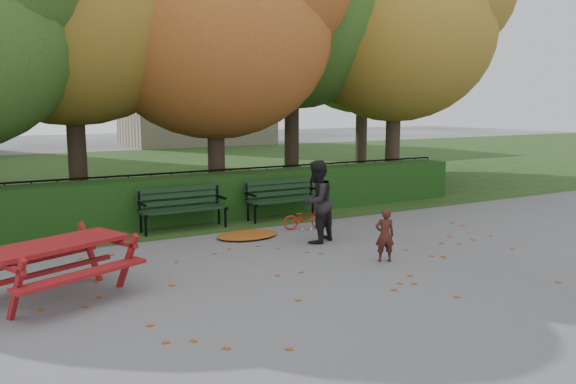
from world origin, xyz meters
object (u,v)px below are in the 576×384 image
tree_e (410,19)px  bench_right (283,196)px  bicycle (305,218)px  bench_left (182,205)px  picnic_table (57,255)px  child (385,235)px  adult (317,202)px  tree_c (230,14)px  tree_g (375,29)px

tree_e → bench_right: size_ratio=4.53×
bicycle → bench_left: bearing=78.6°
picnic_table → child: 5.02m
picnic_table → tree_e: bearing=3.7°
bench_left → child: size_ratio=2.02×
tree_e → bench_right: tree_e is taller
child → picnic_table: bearing=15.1°
child → adult: adult is taller
bench_left → bench_right: same height
tree_e → bench_left: tree_e is taller
tree_c → bench_right: tree_c is taller
tree_c → tree_e: 5.70m
tree_e → bench_right: 7.38m
bench_left → child: bearing=-61.9°
bench_right → bicycle: bench_right is taller
picnic_table → bicycle: picnic_table is taller
tree_g → bench_left: size_ratio=4.75×
bicycle → child: bearing=-164.3°
adult → bicycle: size_ratio=1.71×
bench_left → picnic_table: 4.31m
tree_c → bench_left: size_ratio=4.44×
tree_g → tree_e: bearing=-114.4°
child → bench_left: bearing=-38.3°
bicycle → tree_e: bearing=-41.5°
adult → bicycle: (0.39, 1.07, -0.54)m
tree_c → adult: (-0.30, -4.58, -4.05)m
bench_right → child: child is taller
bench_left → tree_e: bearing=14.8°
child → adult: (-0.29, 1.66, 0.33)m
bicycle → tree_c: bearing=19.4°
tree_c → bicycle: bearing=-88.5°
bench_right → picnic_table: bench_right is taller
tree_e → bicycle: size_ratio=8.95×
tree_g → bicycle: (-7.41, -7.31, -5.13)m
bench_left → adult: adult is taller
tree_c → picnic_table: size_ratio=3.59×
bench_right → child: size_ratio=2.02×
bench_right → tree_g: bearing=40.0°
picnic_table → child: size_ratio=2.49×
picnic_table → bicycle: 5.46m
tree_c → tree_e: tree_e is taller
tree_g → bench_right: tree_g is taller
tree_c → bench_left: tree_c is taller
tree_c → child: tree_c is taller
bench_right → bicycle: (-0.17, -1.25, -0.28)m
tree_g → picnic_table: size_ratio=3.84×
adult → bench_right: bearing=-128.4°
tree_e → tree_g: 4.39m
tree_c → bench_left: (-2.13, -2.26, -4.30)m
picnic_table → bench_left: bearing=26.0°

